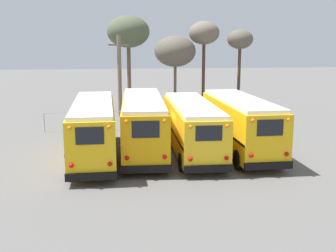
# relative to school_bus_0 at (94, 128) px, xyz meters

# --- Properties ---
(ground_plane) EXTENTS (160.00, 160.00, 0.00)m
(ground_plane) POSITION_rel_school_bus_0_xyz_m (4.32, 0.05, -1.75)
(ground_plane) COLOR #5B5956
(school_bus_0) EXTENTS (2.59, 10.45, 3.22)m
(school_bus_0) POSITION_rel_school_bus_0_xyz_m (0.00, 0.00, 0.00)
(school_bus_0) COLOR yellow
(school_bus_0) RESTS_ON ground
(school_bus_1) EXTENTS (2.89, 10.78, 3.29)m
(school_bus_1) POSITION_rel_school_bus_0_xyz_m (2.88, 0.98, 0.03)
(school_bus_1) COLOR #E5A00C
(school_bus_1) RESTS_ON ground
(school_bus_2) EXTENTS (2.64, 10.35, 3.04)m
(school_bus_2) POSITION_rel_school_bus_0_xyz_m (5.76, 0.46, -0.09)
(school_bus_2) COLOR yellow
(school_bus_2) RESTS_ON ground
(school_bus_3) EXTENTS (2.64, 9.80, 3.26)m
(school_bus_3) POSITION_rel_school_bus_0_xyz_m (8.64, 0.24, 0.03)
(school_bus_3) COLOR yellow
(school_bus_3) RESTS_ON ground
(utility_pole) EXTENTS (1.80, 0.36, 7.12)m
(utility_pole) POSITION_rel_school_bus_0_xyz_m (1.65, 13.55, 1.91)
(utility_pole) COLOR #75604C
(utility_pole) RESTS_ON ground
(bare_tree_0) EXTENTS (2.91, 2.91, 8.46)m
(bare_tree_0) POSITION_rel_school_bus_0_xyz_m (9.73, 16.27, 5.49)
(bare_tree_0) COLOR #473323
(bare_tree_0) RESTS_ON ground
(bare_tree_1) EXTENTS (4.07, 4.07, 9.02)m
(bare_tree_1) POSITION_rel_school_bus_0_xyz_m (2.61, 17.50, 5.67)
(bare_tree_1) COLOR brown
(bare_tree_1) RESTS_ON ground
(bare_tree_2) EXTENTS (3.88, 3.88, 7.11)m
(bare_tree_2) POSITION_rel_school_bus_0_xyz_m (6.95, 16.15, 3.88)
(bare_tree_2) COLOR brown
(bare_tree_2) RESTS_ON ground
(bare_tree_3) EXTENTS (2.41, 2.41, 7.67)m
(bare_tree_3) POSITION_rel_school_bus_0_xyz_m (12.92, 15.11, 4.84)
(bare_tree_3) COLOR #473323
(bare_tree_3) RESTS_ON ground
(fence_line) EXTENTS (16.70, 0.06, 1.42)m
(fence_line) POSITION_rel_school_bus_0_xyz_m (4.32, 7.56, -0.77)
(fence_line) COLOR #939399
(fence_line) RESTS_ON ground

